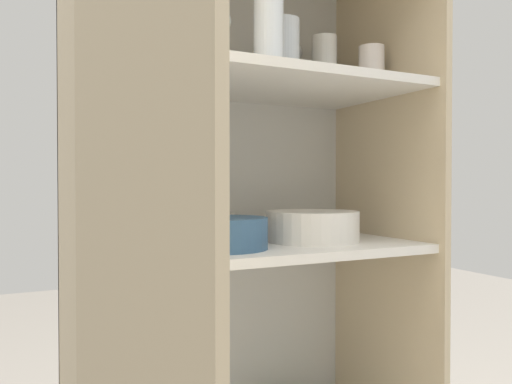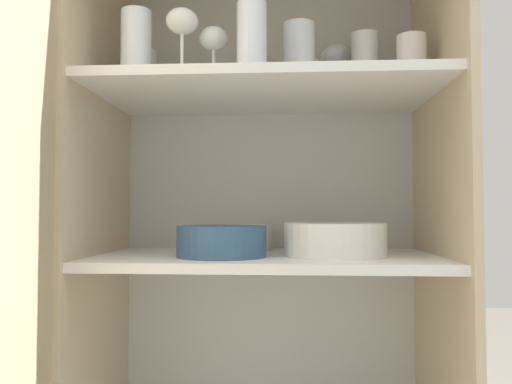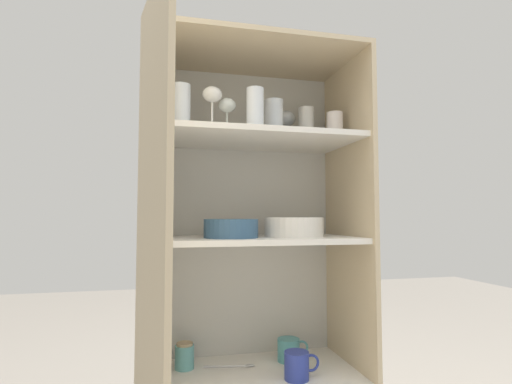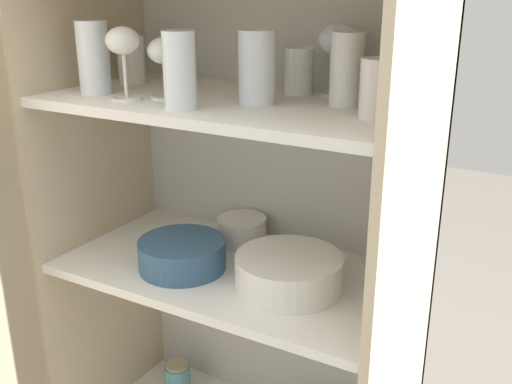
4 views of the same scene
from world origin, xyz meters
The scene contains 25 objects.
cupboard_back_panel centered at (0.00, 0.41, 0.75)m, with size 0.79×0.02×1.51m, color silver.
cupboard_side_left centered at (-0.38, 0.20, 0.75)m, with size 0.02×0.44×1.51m, color #CCB793.
cupboard_side_right centered at (0.38, 0.20, 0.75)m, with size 0.02×0.44×1.51m, color #CCB793.
cupboard_top_panel centered at (0.00, 0.20, 1.52)m, with size 0.79×0.44×0.02m, color #CCB793.
shelf_board_lower centered at (0.00, 0.20, 0.33)m, with size 0.75×0.40×0.02m, color white.
shelf_board_middle centered at (0.00, 0.20, 0.81)m, with size 0.75×0.40×0.02m, color white.
shelf_board_upper centered at (0.00, 0.20, 1.19)m, with size 0.75×0.40×0.02m, color white.
cupboard_door centered at (-0.35, -0.21, 0.75)m, with size 0.09×0.39×1.51m.
tumbler_glass_0 centered at (-0.02, 0.07, 1.27)m, with size 0.06×0.06×0.14m.
tumbler_glass_1 centered at (0.23, 0.24, 1.27)m, with size 0.06×0.06×0.14m.
tumbler_glass_2 centered at (-0.30, 0.25, 1.26)m, with size 0.06×0.06×0.11m.
tumbler_glass_3 centered at (0.07, 0.18, 1.27)m, with size 0.07×0.07×0.14m.
tumbler_glass_4 centered at (-0.27, 0.11, 1.28)m, with size 0.07×0.07×0.15m.
tumbler_glass_5 centered at (0.10, 0.31, 1.25)m, with size 0.06×0.06×0.09m.
tumbler_glass_6 centered at (0.32, 0.17, 1.25)m, with size 0.06×0.06×0.10m.
wine_glass_0 centered at (-0.11, 0.13, 1.29)m, with size 0.06×0.06×0.12m.
wine_glass_1 centered at (-0.17, 0.09, 1.31)m, with size 0.07×0.07×0.14m.
wine_glass_2 centered at (0.17, 0.34, 1.31)m, with size 0.08×0.08×0.14m.
plate_stack_white centered at (0.15, 0.18, 0.86)m, with size 0.22×0.22×0.07m.
mixing_bowl_large centered at (-0.09, 0.14, 0.86)m, with size 0.19×0.19×0.07m.
serving_bowl_small centered at (-0.05, 0.33, 0.86)m, with size 0.12×0.12×0.06m.
coffee_mug_primary centered at (0.16, 0.28, 0.38)m, with size 0.13×0.09×0.09m.
coffee_mug_extra_1 centered at (0.14, 0.10, 0.38)m, with size 0.13×0.09×0.09m.
storage_jar centered at (-0.24, 0.29, 0.38)m, with size 0.07×0.07×0.09m.
serving_spoon centered at (-0.06, 0.26, 0.34)m, with size 0.19×0.05×0.01m.
Camera 3 is at (-0.33, -1.25, 0.90)m, focal length 28.00 mm.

